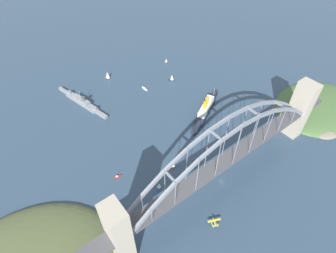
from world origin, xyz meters
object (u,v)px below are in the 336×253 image
small_boat_4 (145,89)px  small_boat_6 (108,75)px  ocean_liner (206,109)px  small_boat_0 (117,177)px  naval_cruiser (82,102)px  small_boat_1 (172,77)px  small_boat_5 (173,165)px  small_boat_2 (166,61)px  harbor_arch_bridge (227,158)px  small_boat_3 (159,186)px  channel_marker_buoy (179,185)px  seaplane_taxiing_near_bridge (214,222)px

small_boat_4 → small_boat_6: size_ratio=0.94×
ocean_liner → small_boat_0: bearing=-173.0°
small_boat_0 → small_boat_4: size_ratio=0.75×
small_boat_4 → naval_cruiser: bearing=164.0°
small_boat_1 → small_boat_5: 142.15m
small_boat_1 → small_boat_2: bearing=62.5°
small_boat_1 → ocean_liner: bearing=-98.0°
small_boat_4 → ocean_liner: bearing=-70.1°
harbor_arch_bridge → small_boat_5: size_ratio=38.59×
small_boat_3 → small_boat_4: size_ratio=0.62×
small_boat_3 → channel_marker_buoy: bearing=-31.1°
small_boat_0 → small_boat_6: (70.14, 145.53, 4.28)m
small_boat_0 → channel_marker_buoy: (38.99, -41.49, 0.42)m
harbor_arch_bridge → ocean_liner: (52.05, 77.11, -27.47)m
naval_cruiser → channel_marker_buoy: size_ratio=31.19×
small_boat_2 → naval_cruiser: bearing=-175.1°
harbor_arch_bridge → small_boat_1: bearing=67.6°
small_boat_4 → small_boat_3: bearing=-119.1°
small_boat_5 → channel_marker_buoy: small_boat_5 is taller
naval_cruiser → small_boat_4: bearing=-16.0°
channel_marker_buoy → small_boat_5: bearing=64.9°
small_boat_3 → small_boat_0: bearing=126.4°
small_boat_1 → small_boat_4: 40.32m
small_boat_6 → ocean_liner: bearing=-67.3°
harbor_arch_bridge → naval_cruiser: 189.30m
seaplane_taxiing_near_bridge → small_boat_4: 190.78m
ocean_liner → small_boat_3: size_ratio=11.08×
naval_cruiser → small_boat_1: size_ratio=9.55×
harbor_arch_bridge → small_boat_6: 209.26m
small_boat_0 → small_boat_2: size_ratio=1.11×
small_boat_2 → small_boat_3: (-131.47, -161.59, -0.34)m
seaplane_taxiing_near_bridge → small_boat_6: small_boat_6 is taller
small_boat_1 → small_boat_3: 165.57m
ocean_liner → small_boat_4: 86.13m
small_boat_2 → small_boat_4: (-59.98, -33.04, -2.51)m
seaplane_taxiing_near_bridge → small_boat_3: small_boat_3 is taller
small_boat_3 → seaplane_taxiing_near_bridge: bearing=-74.1°
harbor_arch_bridge → small_boat_4: harbor_arch_bridge is taller
small_boat_5 → small_boat_4: bearing=68.2°
small_boat_2 → small_boat_5: bearing=-125.3°
small_boat_3 → small_boat_5: bearing=22.8°
seaplane_taxiing_near_bridge → small_boat_6: 233.74m
seaplane_taxiing_near_bridge → channel_marker_buoy: size_ratio=3.86×
ocean_liner → small_boat_2: (30.76, 113.88, -2.85)m
seaplane_taxiing_near_bridge → small_boat_4: size_ratio=1.04×
small_boat_0 → small_boat_2: bearing=39.8°
ocean_liner → channel_marker_buoy: bearing=-146.4°
small_boat_2 → ocean_liner: bearing=-105.1°
small_boat_2 → small_boat_0: bearing=-140.2°
small_boat_1 → small_boat_5: bearing=-127.7°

